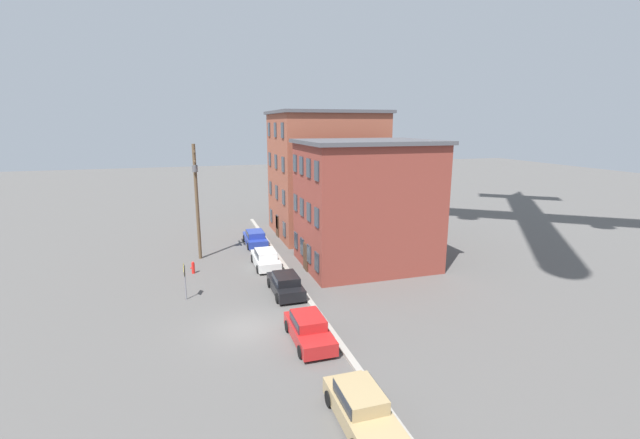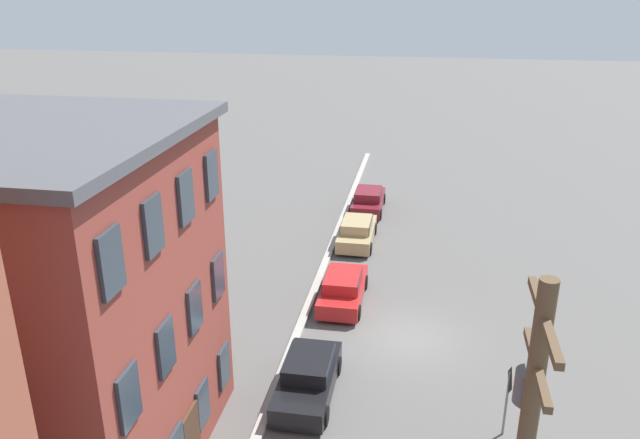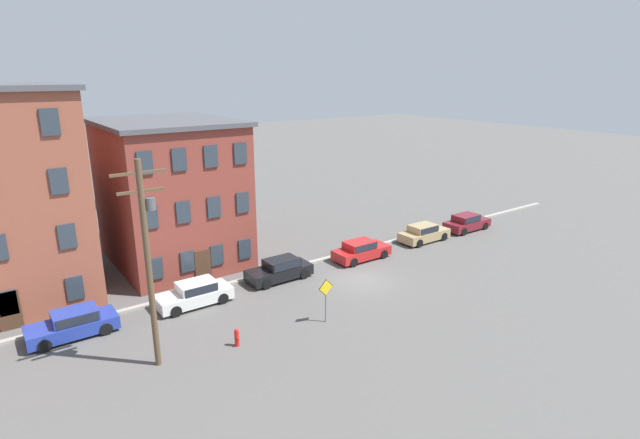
{
  "view_description": "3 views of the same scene",
  "coord_description": "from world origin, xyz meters",
  "px_view_note": "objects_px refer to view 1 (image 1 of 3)",
  "views": [
    {
      "loc": [
        22.78,
        -2.65,
        11.45
      ],
      "look_at": [
        0.94,
        4.17,
        6.32
      ],
      "focal_mm": 24.0,
      "sensor_mm": 36.0,
      "label": 1
    },
    {
      "loc": [
        -22.31,
        -0.22,
        13.64
      ],
      "look_at": [
        1.72,
        3.96,
        4.25
      ],
      "focal_mm": 35.0,
      "sensor_mm": 36.0,
      "label": 2
    },
    {
      "loc": [
        -20.16,
        -23.38,
        13.34
      ],
      "look_at": [
        -0.49,
        4.08,
        3.35
      ],
      "focal_mm": 28.0,
      "sensor_mm": 36.0,
      "label": 3
    }
  ],
  "objects_px": {
    "car_black": "(286,283)",
    "utility_pole": "(197,196)",
    "car_blue": "(255,238)",
    "car_tan": "(361,406)",
    "caution_sign": "(185,275)",
    "car_red": "(309,328)",
    "fire_hydrant": "(193,267)",
    "car_white": "(266,258)"
  },
  "relations": [
    {
      "from": "car_red",
      "to": "car_tan",
      "type": "relative_size",
      "value": 1.0
    },
    {
      "from": "car_blue",
      "to": "caution_sign",
      "type": "distance_m",
      "value": 13.37
    },
    {
      "from": "car_black",
      "to": "utility_pole",
      "type": "xyz_separation_m",
      "value": [
        -9.94,
        -5.33,
        4.77
      ]
    },
    {
      "from": "car_blue",
      "to": "car_black",
      "type": "xyz_separation_m",
      "value": [
        12.68,
        0.11,
        0.0
      ]
    },
    {
      "from": "car_white",
      "to": "fire_hydrant",
      "type": "xyz_separation_m",
      "value": [
        -0.12,
        -5.71,
        -0.27
      ]
    },
    {
      "from": "car_black",
      "to": "car_red",
      "type": "height_order",
      "value": "same"
    },
    {
      "from": "car_white",
      "to": "fire_hydrant",
      "type": "relative_size",
      "value": 4.58
    },
    {
      "from": "car_red",
      "to": "fire_hydrant",
      "type": "height_order",
      "value": "car_red"
    },
    {
      "from": "car_black",
      "to": "car_tan",
      "type": "bearing_deg",
      "value": -0.45
    },
    {
      "from": "car_black",
      "to": "car_red",
      "type": "distance_m",
      "value": 6.81
    },
    {
      "from": "car_red",
      "to": "fire_hydrant",
      "type": "relative_size",
      "value": 4.58
    },
    {
      "from": "car_white",
      "to": "caution_sign",
      "type": "height_order",
      "value": "caution_sign"
    },
    {
      "from": "caution_sign",
      "to": "car_white",
      "type": "bearing_deg",
      "value": 128.77
    },
    {
      "from": "car_white",
      "to": "car_black",
      "type": "relative_size",
      "value": 1.0
    },
    {
      "from": "car_tan",
      "to": "caution_sign",
      "type": "bearing_deg",
      "value": -156.23
    },
    {
      "from": "car_tan",
      "to": "car_red",
      "type": "bearing_deg",
      "value": -178.56
    },
    {
      "from": "caution_sign",
      "to": "car_black",
      "type": "bearing_deg",
      "value": 81.19
    },
    {
      "from": "fire_hydrant",
      "to": "car_tan",
      "type": "bearing_deg",
      "value": 16.53
    },
    {
      "from": "car_blue",
      "to": "utility_pole",
      "type": "relative_size",
      "value": 0.45
    },
    {
      "from": "car_white",
      "to": "car_red",
      "type": "distance_m",
      "value": 12.87
    },
    {
      "from": "car_red",
      "to": "car_tan",
      "type": "distance_m",
      "value": 6.86
    },
    {
      "from": "car_white",
      "to": "caution_sign",
      "type": "distance_m",
      "value": 8.11
    },
    {
      "from": "car_blue",
      "to": "car_tan",
      "type": "relative_size",
      "value": 1.0
    },
    {
      "from": "car_blue",
      "to": "car_red",
      "type": "distance_m",
      "value": 19.49
    },
    {
      "from": "car_white",
      "to": "car_red",
      "type": "relative_size",
      "value": 1.0
    },
    {
      "from": "car_white",
      "to": "car_tan",
      "type": "height_order",
      "value": "same"
    },
    {
      "from": "utility_pole",
      "to": "car_white",
      "type": "bearing_deg",
      "value": 52.42
    },
    {
      "from": "caution_sign",
      "to": "fire_hydrant",
      "type": "distance_m",
      "value": 5.34
    },
    {
      "from": "car_red",
      "to": "utility_pole",
      "type": "bearing_deg",
      "value": -163.22
    },
    {
      "from": "car_blue",
      "to": "fire_hydrant",
      "type": "distance_m",
      "value": 8.78
    },
    {
      "from": "car_black",
      "to": "caution_sign",
      "type": "relative_size",
      "value": 1.72
    },
    {
      "from": "car_blue",
      "to": "car_red",
      "type": "xyz_separation_m",
      "value": [
        19.49,
        -0.17,
        0.0
      ]
    },
    {
      "from": "car_blue",
      "to": "car_white",
      "type": "relative_size",
      "value": 1.0
    },
    {
      "from": "car_blue",
      "to": "caution_sign",
      "type": "height_order",
      "value": "caution_sign"
    },
    {
      "from": "car_black",
      "to": "utility_pole",
      "type": "distance_m",
      "value": 12.25
    },
    {
      "from": "caution_sign",
      "to": "car_red",
      "type": "bearing_deg",
      "value": 38.8
    },
    {
      "from": "fire_hydrant",
      "to": "caution_sign",
      "type": "bearing_deg",
      "value": -6.33
    },
    {
      "from": "car_blue",
      "to": "car_black",
      "type": "height_order",
      "value": "same"
    },
    {
      "from": "utility_pole",
      "to": "fire_hydrant",
      "type": "bearing_deg",
      "value": -10.1
    },
    {
      "from": "car_blue",
      "to": "caution_sign",
      "type": "relative_size",
      "value": 1.72
    },
    {
      "from": "car_black",
      "to": "car_red",
      "type": "xyz_separation_m",
      "value": [
        6.81,
        -0.28,
        0.0
      ]
    },
    {
      "from": "fire_hydrant",
      "to": "car_red",
      "type": "bearing_deg",
      "value": 23.76
    }
  ]
}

